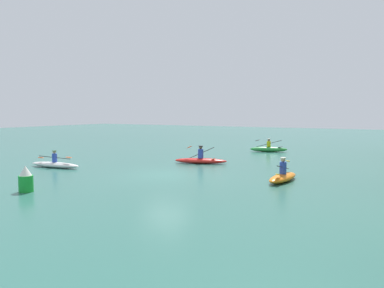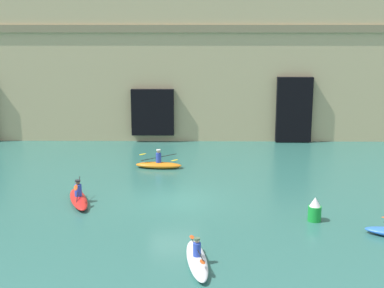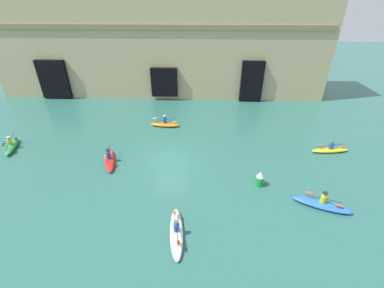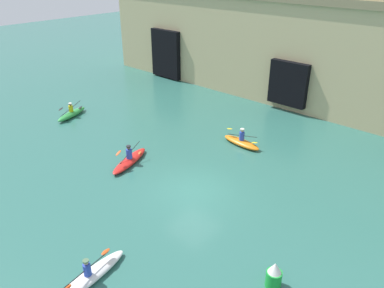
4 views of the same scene
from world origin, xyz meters
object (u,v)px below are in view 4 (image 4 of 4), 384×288
kayak_orange (241,142)px  kayak_red (130,160)px  kayak_white (88,277)px  marker_buoy (274,276)px  kayak_green (72,114)px

kayak_orange → kayak_red: kayak_orange is taller
kayak_orange → kayak_red: (-3.52, -6.41, -0.01)m
kayak_white → kayak_orange: bearing=-176.3°
kayak_white → kayak_red: bearing=-145.7°
kayak_white → marker_buoy: 6.94m
kayak_green → kayak_orange: kayak_orange is taller
kayak_green → marker_buoy: 20.53m
kayak_green → kayak_red: size_ratio=0.89×
kayak_orange → kayak_red: 7.32m
kayak_green → kayak_white: (14.83, -8.50, -0.05)m
kayak_orange → kayak_white: size_ratio=0.80×
kayak_orange → kayak_red: bearing=66.1°
kayak_orange → kayak_white: 13.46m
kayak_orange → marker_buoy: 11.66m
kayak_white → marker_buoy: (5.29, 4.47, 0.32)m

